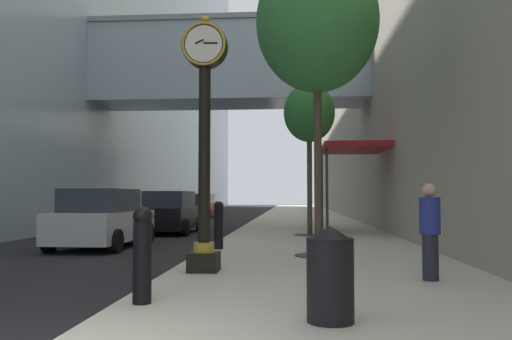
{
  "coord_description": "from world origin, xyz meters",
  "views": [
    {
      "loc": [
        2.32,
        -3.98,
        1.53
      ],
      "look_at": [
        0.87,
        15.81,
        2.52
      ],
      "focal_mm": 36.06,
      "sensor_mm": 36.0,
      "label": 1
    }
  ],
  "objects": [
    {
      "name": "ground_plane",
      "position": [
        0.0,
        27.0,
        0.0
      ],
      "size": [
        110.0,
        110.0,
        0.0
      ],
      "primitive_type": "plane",
      "color": "black",
      "rests_on": "ground"
    },
    {
      "name": "car_silver_mid",
      "position": [
        -3.29,
        10.77,
        0.83
      ],
      "size": [
        2.14,
        4.19,
        1.72
      ],
      "color": "#B7BABF",
      "rests_on": "ground"
    },
    {
      "name": "bollard_third",
      "position": [
        0.37,
        9.34,
        0.79
      ],
      "size": [
        0.25,
        0.25,
        1.24
      ],
      "color": "black",
      "rests_on": "sidewalk_right"
    },
    {
      "name": "car_grey_near",
      "position": [
        -5.13,
        39.04,
        0.81
      ],
      "size": [
        2.22,
        4.61,
        1.67
      ],
      "color": "slate",
      "rests_on": "ground"
    },
    {
      "name": "pedestrian_walking",
      "position": [
        4.55,
        4.69,
        0.97
      ],
      "size": [
        0.48,
        0.48,
        1.59
      ],
      "color": "#23232D",
      "rests_on": "sidewalk_right"
    },
    {
      "name": "street_tree_mid_near",
      "position": [
        2.89,
        14.22,
        4.41
      ],
      "size": [
        1.81,
        1.81,
        5.37
      ],
      "color": "#333335",
      "rests_on": "sidewalk_right"
    },
    {
      "name": "street_tree_near",
      "position": [
        2.89,
        7.98,
        5.58
      ],
      "size": [
        2.88,
        2.88,
        7.12
      ],
      "color": "#333335",
      "rests_on": "sidewalk_right"
    },
    {
      "name": "trash_bin",
      "position": [
        2.72,
        1.77,
        0.68
      ],
      "size": [
        0.53,
        0.53,
        1.05
      ],
      "color": "black",
      "rests_on": "sidewalk_right"
    },
    {
      "name": "sidewalk_right",
      "position": [
        2.9,
        30.0,
        0.07
      ],
      "size": [
        5.81,
        80.0,
        0.14
      ],
      "primitive_type": "cube",
      "color": "beige",
      "rests_on": "ground"
    },
    {
      "name": "car_black_far",
      "position": [
        -2.65,
        16.52,
        0.82
      ],
      "size": [
        2.07,
        4.23,
        1.7
      ],
      "color": "black",
      "rests_on": "ground"
    },
    {
      "name": "street_clock",
      "position": [
        0.68,
        5.37,
        2.75
      ],
      "size": [
        0.84,
        0.55,
        4.75
      ],
      "color": "black",
      "rests_on": "sidewalk_right"
    },
    {
      "name": "bollard_nearest",
      "position": [
        0.37,
        2.57,
        0.79
      ],
      "size": [
        0.25,
        0.25,
        1.24
      ],
      "color": "black",
      "rests_on": "sidewalk_right"
    },
    {
      "name": "storefront_awning",
      "position": [
        4.57,
        15.73,
        3.28
      ],
      "size": [
        2.4,
        3.6,
        3.3
      ],
      "color": "maroon",
      "rests_on": "sidewalk_right"
    },
    {
      "name": "car_red_trailing",
      "position": [
        -4.08,
        30.86,
        0.8
      ],
      "size": [
        2.17,
        4.69,
        1.65
      ],
      "color": "#AD191E",
      "rests_on": "ground"
    }
  ]
}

